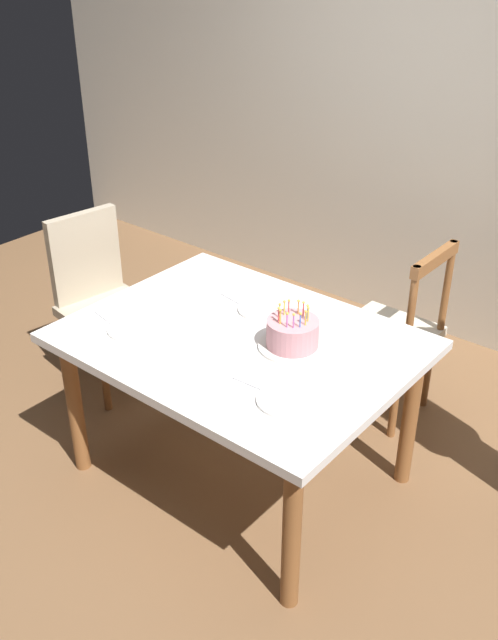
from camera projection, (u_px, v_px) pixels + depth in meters
ground at (241, 472)px, 3.33m from camera, size 6.40×6.40×0.00m
back_wall at (453, 118)px, 3.93m from camera, size 6.40×0.10×2.60m
dining_table at (240, 355)px, 3.01m from camera, size 1.41×1.08×0.74m
birthday_cake at (293, 335)px, 2.86m from camera, size 0.28×0.28×0.19m
plate_near_celebrant at (133, 329)px, 3.01m from camera, size 0.22×0.22×0.01m
plate_far_side at (262, 309)px, 3.16m from camera, size 0.22×0.22×0.01m
plate_near_guest at (286, 400)px, 2.56m from camera, size 0.22×0.22×0.01m
fork_near_celebrant at (106, 319)px, 3.09m from camera, size 0.18×0.05×0.01m
fork_far_side at (234, 300)px, 3.25m from camera, size 0.18×0.05×0.01m
fork_near_guest at (252, 385)px, 2.65m from camera, size 0.18×0.03×0.01m
chair_spindle_back at (392, 334)px, 3.53m from camera, size 0.44×0.44×0.95m
chair_upholstered at (100, 293)px, 3.77m from camera, size 0.50×0.50×0.95m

